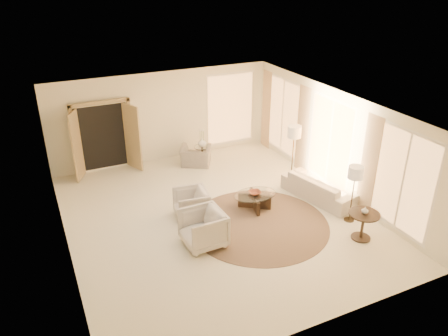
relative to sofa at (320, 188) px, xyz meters
name	(u,v)px	position (x,y,z in m)	size (l,w,h in m)	color
room	(216,166)	(-2.90, 0.27, 1.09)	(7.04, 8.04, 2.83)	#EDE7CB
windows_right	(332,143)	(0.55, 0.37, 1.04)	(0.10, 6.40, 2.40)	#FFB666
window_back_corner	(231,109)	(-0.60, 4.22, 1.04)	(1.70, 0.10, 2.40)	#FFB666
curtains_right	(310,134)	(0.50, 1.27, 0.99)	(0.06, 5.20, 2.60)	tan
french_doors	(104,138)	(-4.80, 4.09, 0.76)	(1.95, 0.66, 2.16)	tan
area_rug	(259,224)	(-2.10, -0.46, -0.30)	(3.39, 3.39, 0.01)	#3C2B20
sofa	(320,188)	(0.00, 0.00, 0.00)	(2.09, 0.82, 0.61)	beige
armchair_left	(191,203)	(-3.45, 0.55, 0.10)	(0.78, 0.73, 0.81)	beige
armchair_right	(203,227)	(-3.63, -0.65, 0.15)	(0.89, 0.83, 0.91)	beige
accent_chair	(196,153)	(-2.21, 3.36, 0.09)	(0.91, 0.59, 0.79)	gray
coffee_table	(255,199)	(-1.83, 0.25, -0.05)	(1.44, 1.44, 0.41)	black
end_table	(363,221)	(-0.26, -1.97, 0.15)	(0.70, 0.70, 0.66)	black
side_table	(202,153)	(-2.00, 3.34, 0.05)	(0.50, 0.50, 0.59)	#2C2318
floor_lamp_near	(294,134)	(0.00, 1.35, 1.06)	(0.39, 0.39, 1.60)	#2C2318
floor_lamp_far	(355,175)	(0.00, -1.24, 0.94)	(0.35, 0.35, 1.46)	#2C2318
bowl	(255,193)	(-1.83, 0.25, 0.15)	(0.31, 0.31, 0.08)	brown
end_vase	(365,210)	(-0.26, -1.97, 0.43)	(0.16, 0.16, 0.16)	white
side_vase	(202,143)	(-2.00, 3.34, 0.41)	(0.26, 0.26, 0.27)	white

